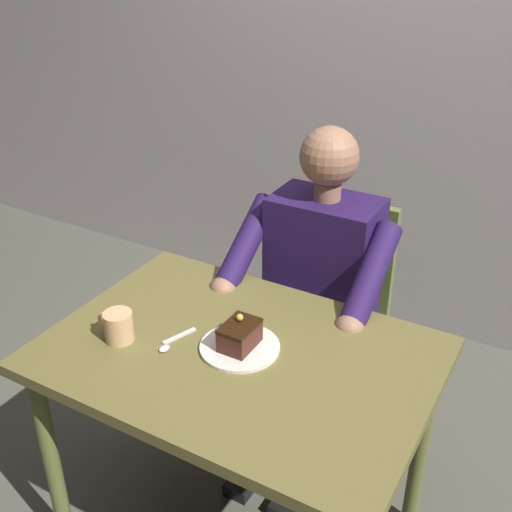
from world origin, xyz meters
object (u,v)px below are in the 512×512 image
Objects in this scene: dessert_spoon at (171,343)px; seated_person at (312,300)px; dining_table at (238,377)px; coffee_cup at (118,326)px; cake_slice at (240,335)px; chair at (330,310)px.

seated_person is at bearing -107.79° from dessert_spoon.
dining_table is 0.86× the size of seated_person.
seated_person is 10.52× the size of coffee_cup.
dining_table is 0.21m from dessert_spoon.
cake_slice reaches higher than dessert_spoon.
seated_person is 8.70× the size of dessert_spoon.
seated_person is at bearing -117.57° from coffee_cup.
chair is 6.42× the size of dessert_spoon.
seated_person reaches higher than dining_table.
dessert_spoon is at bearing 20.10° from dining_table.
chair reaches higher than cake_slice.
dining_table is at bearing 90.00° from seated_person.
cake_slice is at bearing -157.85° from coffee_cup.
dining_table is at bearing 90.00° from chair.
chair reaches higher than dessert_spoon.
dessert_spoon is at bearing 76.28° from chair.
coffee_cup is 0.83× the size of dessert_spoon.
seated_person is at bearing 90.00° from chair.
coffee_cup is at bearing 62.43° from seated_person.
chair is 7.79× the size of cake_slice.
dining_table is 0.37m from coffee_cup.
coffee_cup reaches higher than dining_table.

